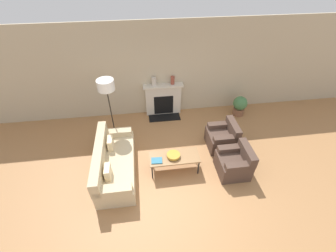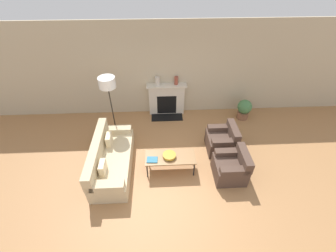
{
  "view_description": "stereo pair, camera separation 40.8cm",
  "coord_description": "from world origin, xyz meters",
  "px_view_note": "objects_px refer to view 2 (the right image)",
  "views": [
    {
      "loc": [
        -0.71,
        -3.3,
        4.45
      ],
      "look_at": [
        -0.07,
        1.5,
        0.45
      ],
      "focal_mm": 24.0,
      "sensor_mm": 36.0,
      "label": 1
    },
    {
      "loc": [
        -0.3,
        -3.34,
        4.45
      ],
      "look_at": [
        -0.07,
        1.5,
        0.45
      ],
      "focal_mm": 24.0,
      "sensor_mm": 36.0,
      "label": 2
    }
  ],
  "objects_px": {
    "fireplace": "(167,100)",
    "armchair_near": "(231,167)",
    "couch": "(111,160)",
    "coffee_table": "(170,158)",
    "bowl": "(169,155)",
    "floor_lamp": "(108,88)",
    "book": "(152,160)",
    "mantel_vase_left": "(157,81)",
    "potted_plant": "(244,109)",
    "armchair_far": "(222,141)",
    "mantel_vase_center_left": "(176,81)"
  },
  "relations": [
    {
      "from": "fireplace",
      "to": "armchair_near",
      "type": "distance_m",
      "value": 3.04
    },
    {
      "from": "couch",
      "to": "armchair_near",
      "type": "relative_size",
      "value": 2.66
    },
    {
      "from": "armchair_near",
      "to": "couch",
      "type": "bearing_deg",
      "value": -97.35
    },
    {
      "from": "coffee_table",
      "to": "bowl",
      "type": "xyz_separation_m",
      "value": [
        -0.03,
        -0.0,
        0.09
      ]
    },
    {
      "from": "coffee_table",
      "to": "floor_lamp",
      "type": "height_order",
      "value": "floor_lamp"
    },
    {
      "from": "book",
      "to": "mantel_vase_left",
      "type": "relative_size",
      "value": 1.02
    },
    {
      "from": "armchair_near",
      "to": "floor_lamp",
      "type": "bearing_deg",
      "value": -118.76
    },
    {
      "from": "couch",
      "to": "book",
      "type": "distance_m",
      "value": 1.06
    },
    {
      "from": "potted_plant",
      "to": "book",
      "type": "bearing_deg",
      "value": -143.89
    },
    {
      "from": "bowl",
      "to": "potted_plant",
      "type": "distance_m",
      "value": 3.2
    },
    {
      "from": "armchair_near",
      "to": "bowl",
      "type": "height_order",
      "value": "armchair_near"
    },
    {
      "from": "armchair_far",
      "to": "armchair_near",
      "type": "bearing_deg",
      "value": -0.0
    },
    {
      "from": "coffee_table",
      "to": "potted_plant",
      "type": "xyz_separation_m",
      "value": [
        2.45,
        2.02,
        -0.06
      ]
    },
    {
      "from": "bowl",
      "to": "book",
      "type": "xyz_separation_m",
      "value": [
        -0.41,
        -0.08,
        -0.04
      ]
    },
    {
      "from": "armchair_far",
      "to": "floor_lamp",
      "type": "height_order",
      "value": "floor_lamp"
    },
    {
      "from": "potted_plant",
      "to": "coffee_table",
      "type": "bearing_deg",
      "value": -140.52
    },
    {
      "from": "armchair_near",
      "to": "mantel_vase_left",
      "type": "relative_size",
      "value": 2.95
    },
    {
      "from": "fireplace",
      "to": "bowl",
      "type": "xyz_separation_m",
      "value": [
        -0.04,
        -2.42,
        -0.01
      ]
    },
    {
      "from": "potted_plant",
      "to": "bowl",
      "type": "bearing_deg",
      "value": -140.75
    },
    {
      "from": "coffee_table",
      "to": "mantel_vase_center_left",
      "type": "height_order",
      "value": "mantel_vase_center_left"
    },
    {
      "from": "mantel_vase_left",
      "to": "bowl",
      "type": "bearing_deg",
      "value": -84.55
    },
    {
      "from": "mantel_vase_left",
      "to": "coffee_table",
      "type": "bearing_deg",
      "value": -83.94
    },
    {
      "from": "armchair_near",
      "to": "coffee_table",
      "type": "bearing_deg",
      "value": -100.27
    },
    {
      "from": "coffee_table",
      "to": "book",
      "type": "relative_size",
      "value": 4.53
    },
    {
      "from": "book",
      "to": "mantel_vase_left",
      "type": "distance_m",
      "value": 2.63
    },
    {
      "from": "mantel_vase_left",
      "to": "fireplace",
      "type": "bearing_deg",
      "value": -3.16
    },
    {
      "from": "bowl",
      "to": "mantel_vase_center_left",
      "type": "distance_m",
      "value": 2.55
    },
    {
      "from": "fireplace",
      "to": "potted_plant",
      "type": "distance_m",
      "value": 2.47
    },
    {
      "from": "armchair_far",
      "to": "mantel_vase_left",
      "type": "relative_size",
      "value": 2.95
    },
    {
      "from": "armchair_far",
      "to": "floor_lamp",
      "type": "relative_size",
      "value": 0.41
    },
    {
      "from": "fireplace",
      "to": "coffee_table",
      "type": "bearing_deg",
      "value": -90.36
    },
    {
      "from": "armchair_near",
      "to": "book",
      "type": "distance_m",
      "value": 1.89
    },
    {
      "from": "floor_lamp",
      "to": "mantel_vase_left",
      "type": "distance_m",
      "value": 1.7
    },
    {
      "from": "armchair_near",
      "to": "bowl",
      "type": "relative_size",
      "value": 2.41
    },
    {
      "from": "coffee_table",
      "to": "armchair_far",
      "type": "bearing_deg",
      "value": 24.54
    },
    {
      "from": "couch",
      "to": "mantel_vase_left",
      "type": "distance_m",
      "value": 2.76
    },
    {
      "from": "couch",
      "to": "potted_plant",
      "type": "height_order",
      "value": "couch"
    },
    {
      "from": "armchair_near",
      "to": "coffee_table",
      "type": "height_order",
      "value": "armchair_near"
    },
    {
      "from": "potted_plant",
      "to": "mantel_vase_center_left",
      "type": "bearing_deg",
      "value": 169.03
    },
    {
      "from": "armchair_near",
      "to": "mantel_vase_left",
      "type": "bearing_deg",
      "value": -147.83
    },
    {
      "from": "book",
      "to": "floor_lamp",
      "type": "bearing_deg",
      "value": 130.03
    },
    {
      "from": "couch",
      "to": "bowl",
      "type": "height_order",
      "value": "couch"
    },
    {
      "from": "potted_plant",
      "to": "mantel_vase_left",
      "type": "bearing_deg",
      "value": 171.29
    },
    {
      "from": "couch",
      "to": "armchair_near",
      "type": "distance_m",
      "value": 2.93
    },
    {
      "from": "fireplace",
      "to": "armchair_near",
      "type": "relative_size",
      "value": 1.62
    },
    {
      "from": "armchair_far",
      "to": "mantel_vase_left",
      "type": "bearing_deg",
      "value": -136.38
    },
    {
      "from": "fireplace",
      "to": "floor_lamp",
      "type": "bearing_deg",
      "value": -144.87
    },
    {
      "from": "armchair_far",
      "to": "coffee_table",
      "type": "height_order",
      "value": "armchair_far"
    },
    {
      "from": "book",
      "to": "mantel_vase_left",
      "type": "bearing_deg",
      "value": 89.45
    },
    {
      "from": "armchair_near",
      "to": "armchair_far",
      "type": "xyz_separation_m",
      "value": [
        0.0,
        0.92,
        0.0
      ]
    }
  ]
}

